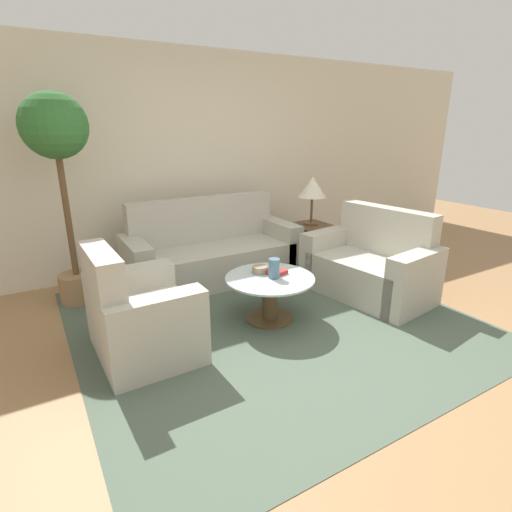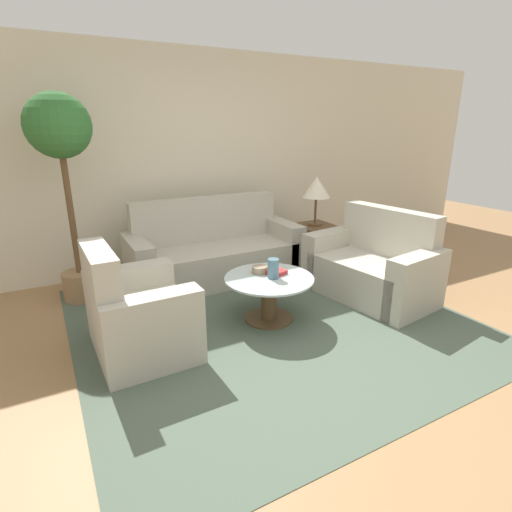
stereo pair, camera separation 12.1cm
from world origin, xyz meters
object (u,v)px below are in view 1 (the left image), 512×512
at_px(table_lamp, 313,188).
at_px(bowl, 260,270).
at_px(loveseat, 371,267).
at_px(coffee_table, 270,292).
at_px(armchair, 137,320).
at_px(book_stack, 276,272).
at_px(vase, 274,268).
at_px(sofa_main, 211,254).
at_px(potted_plant, 58,154).

relative_size(table_lamp, bowl, 4.22).
bearing_deg(loveseat, coffee_table, -99.30).
height_order(coffee_table, table_lamp, table_lamp).
height_order(armchair, book_stack, armchair).
xyz_separation_m(vase, bowl, (-0.05, 0.17, -0.06)).
bearing_deg(bowl, sofa_main, 90.27).
height_order(armchair, vase, armchair).
bearing_deg(vase, sofa_main, 92.26).
bearing_deg(table_lamp, vase, -138.98).
xyz_separation_m(armchair, table_lamp, (2.51, 1.07, 0.69)).
bearing_deg(armchair, vase, -93.52).
height_order(armchair, potted_plant, potted_plant).
distance_m(sofa_main, potted_plant, 1.87).
distance_m(coffee_table, bowl, 0.23).
xyz_separation_m(loveseat, table_lamp, (0.05, 1.12, 0.69)).
bearing_deg(vase, potted_plant, 137.71).
bearing_deg(bowl, potted_plant, 140.68).
xyz_separation_m(coffee_table, book_stack, (0.10, 0.05, 0.17)).
relative_size(loveseat, table_lamp, 2.28).
height_order(vase, book_stack, vase).
height_order(sofa_main, armchair, sofa_main).
distance_m(armchair, potted_plant, 1.79).
height_order(armchair, loveseat, loveseat).
xyz_separation_m(vase, book_stack, (0.07, 0.08, -0.07)).
bearing_deg(loveseat, book_stack, -101.73).
distance_m(sofa_main, table_lamp, 1.51).
relative_size(potted_plant, book_stack, 10.25).
bearing_deg(book_stack, vase, -147.53).
relative_size(table_lamp, potted_plant, 0.30).
height_order(bowl, book_stack, bowl).
bearing_deg(armchair, table_lamp, -68.27).
bearing_deg(table_lamp, book_stack, -139.36).
distance_m(coffee_table, potted_plant, 2.32).
xyz_separation_m(potted_plant, vase, (1.50, -1.36, -0.97)).
bearing_deg(bowl, loveseat, -7.64).
bearing_deg(potted_plant, bowl, -39.32).
distance_m(table_lamp, bowl, 1.71).
distance_m(armchair, coffee_table, 1.21).
bearing_deg(coffee_table, sofa_main, 91.20).
relative_size(sofa_main, book_stack, 9.98).
xyz_separation_m(loveseat, potted_plant, (-2.73, 1.36, 1.18)).
bearing_deg(coffee_table, potted_plant, 137.88).
distance_m(armchair, bowl, 1.20).
xyz_separation_m(sofa_main, table_lamp, (1.33, -0.16, 0.69)).
relative_size(armchair, bowl, 6.27).
xyz_separation_m(coffee_table, vase, (0.02, -0.03, 0.24)).
bearing_deg(table_lamp, coffee_table, -140.26).
xyz_separation_m(table_lamp, bowl, (-1.33, -0.94, -0.54)).
height_order(table_lamp, vase, table_lamp).
bearing_deg(book_stack, armchair, 166.97).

